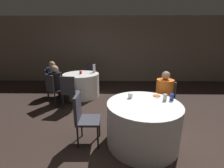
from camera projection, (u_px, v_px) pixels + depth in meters
ground_plane at (144, 147)px, 2.60m from camera, size 16.00×16.00×0.00m
wall_back at (127, 50)px, 6.56m from camera, size 16.00×0.06×2.80m
table_near at (143, 123)px, 2.64m from camera, size 1.27×1.27×0.76m
table_far at (82, 85)px, 4.95m from camera, size 1.16×1.16×0.76m
chair_near_northeast at (165, 98)px, 3.38m from camera, size 0.56×0.56×0.91m
chair_near_west at (83, 115)px, 2.59m from camera, size 0.41×0.41×0.91m
chair_far_north at (92, 74)px, 5.84m from camera, size 0.47×0.47×0.91m
chair_far_south at (69, 89)px, 3.96m from camera, size 0.44×0.44×0.91m
chair_far_southwest at (53, 87)px, 4.17m from camera, size 0.56×0.56×0.91m
chair_far_west at (51, 80)px, 4.88m from camera, size 0.42×0.42×0.91m
person_black_shirt at (58, 84)px, 4.28m from camera, size 0.46×0.48×1.14m
person_blue_shirt at (55, 79)px, 4.87m from camera, size 0.52×0.36×1.17m
person_orange_shirt at (163, 97)px, 3.25m from camera, size 0.48×0.50×1.16m
pizza_plate_near at (157, 96)px, 2.85m from camera, size 0.25×0.25×0.02m
soda_can_silver at (165, 97)px, 2.64m from camera, size 0.07×0.07×0.12m
soda_can_blue at (172, 97)px, 2.65m from camera, size 0.07×0.07×0.12m
cup_near at (130, 95)px, 2.77m from camera, size 0.08×0.08×0.09m
bottle_far at (94, 68)px, 5.04m from camera, size 0.09×0.09×0.27m
cup_far at (81, 73)px, 4.81m from camera, size 0.08×0.08×0.09m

